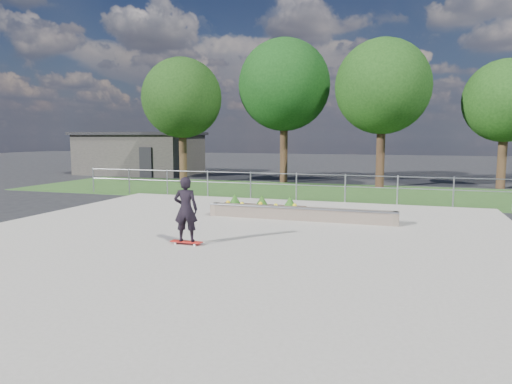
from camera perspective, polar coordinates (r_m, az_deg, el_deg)
ground at (r=11.93m, az=-3.17°, el=-6.05°), size 120.00×120.00×0.00m
grass_verge at (r=22.39m, az=7.07°, el=0.03°), size 30.00×8.00×0.02m
concrete_slab at (r=11.92m, az=-3.17°, el=-5.91°), size 15.00×15.00×0.06m
fence at (r=18.90m, az=5.07°, el=1.11°), size 20.06×0.06×1.20m
building at (r=34.12m, az=-14.27°, el=4.75°), size 8.40×5.40×3.00m
tree_far_left at (r=26.87m, az=-9.25°, el=11.48°), size 4.55×4.55×7.15m
tree_mid_left at (r=26.85m, az=3.55°, el=13.18°), size 5.25×5.25×8.25m
tree_mid_right at (r=24.99m, az=15.55°, el=12.54°), size 4.90×4.90×7.70m
tree_far_right at (r=26.82m, az=28.75°, el=9.94°), size 4.20×4.20×6.60m
grind_ledge at (r=14.48m, az=5.50°, el=-2.69°), size 6.00×0.44×0.43m
planter_bed at (r=15.60m, az=0.51°, el=-2.04°), size 3.00×1.20×0.61m
skateboarder at (r=11.15m, az=-8.77°, el=-2.19°), size 0.80×0.50×1.66m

